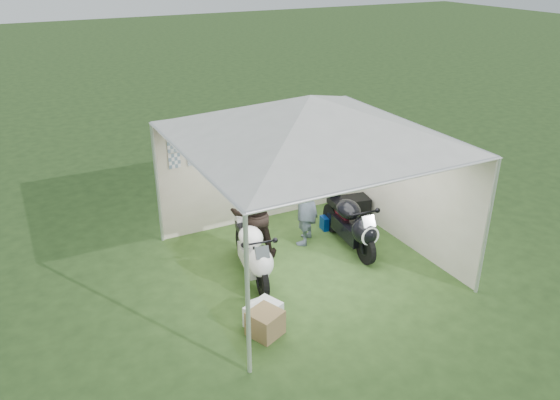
# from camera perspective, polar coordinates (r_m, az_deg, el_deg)

# --- Properties ---
(ground) EXTENTS (80.00, 80.00, 0.00)m
(ground) POSITION_cam_1_polar(r_m,az_deg,el_deg) (9.66, 2.79, -6.66)
(ground) COLOR #27411A
(ground) RESTS_ON ground
(canopy_tent) EXTENTS (5.66, 5.66, 3.00)m
(canopy_tent) POSITION_cam_1_polar(r_m,az_deg,el_deg) (8.63, 3.03, 8.21)
(canopy_tent) COLOR silver
(canopy_tent) RESTS_ON ground
(motorcycle_white) EXTENTS (0.59, 1.81, 0.89)m
(motorcycle_white) POSITION_cam_1_polar(r_m,az_deg,el_deg) (9.01, -2.82, -5.46)
(motorcycle_white) COLOR black
(motorcycle_white) RESTS_ON ground
(motorcycle_black) EXTENTS (0.53, 1.87, 0.92)m
(motorcycle_black) POSITION_cam_1_polar(r_m,az_deg,el_deg) (9.96, 7.50, -2.44)
(motorcycle_black) COLOR black
(motorcycle_black) RESTS_ON ground
(paddock_stand) EXTENTS (0.38, 0.26, 0.27)m
(paddock_stand) POSITION_cam_1_polar(r_m,az_deg,el_deg) (10.79, 5.25, -2.33)
(paddock_stand) COLOR #0B3AAD
(paddock_stand) RESTS_ON ground
(person_dark_jacket) EXTENTS (0.96, 0.84, 1.67)m
(person_dark_jacket) POSITION_cam_1_polar(r_m,az_deg,el_deg) (9.52, -2.77, -1.41)
(person_dark_jacket) COLOR black
(person_dark_jacket) RESTS_ON ground
(person_blue_jacket) EXTENTS (0.76, 0.78, 1.81)m
(person_blue_jacket) POSITION_cam_1_polar(r_m,az_deg,el_deg) (9.94, 2.68, 0.23)
(person_blue_jacket) COLOR slate
(person_blue_jacket) RESTS_ON ground
(equipment_box) EXTENTS (0.58, 0.50, 0.52)m
(equipment_box) POSITION_cam_1_polar(r_m,az_deg,el_deg) (11.10, 7.85, -0.95)
(equipment_box) COLOR black
(equipment_box) RESTS_ON ground
(crate_0) EXTENTS (0.60, 0.54, 0.33)m
(crate_0) POSITION_cam_1_polar(r_m,az_deg,el_deg) (8.15, -1.74, -11.88)
(crate_0) COLOR silver
(crate_0) RESTS_ON ground
(crate_1) EXTENTS (0.55, 0.55, 0.38)m
(crate_1) POSITION_cam_1_polar(r_m,az_deg,el_deg) (7.95, -1.55, -12.72)
(crate_1) COLOR brown
(crate_1) RESTS_ON ground
(crate_2) EXTENTS (0.31, 0.26, 0.21)m
(crate_2) POSITION_cam_1_polar(r_m,az_deg,el_deg) (8.38, -2.20, -11.21)
(crate_2) COLOR silver
(crate_2) RESTS_ON ground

